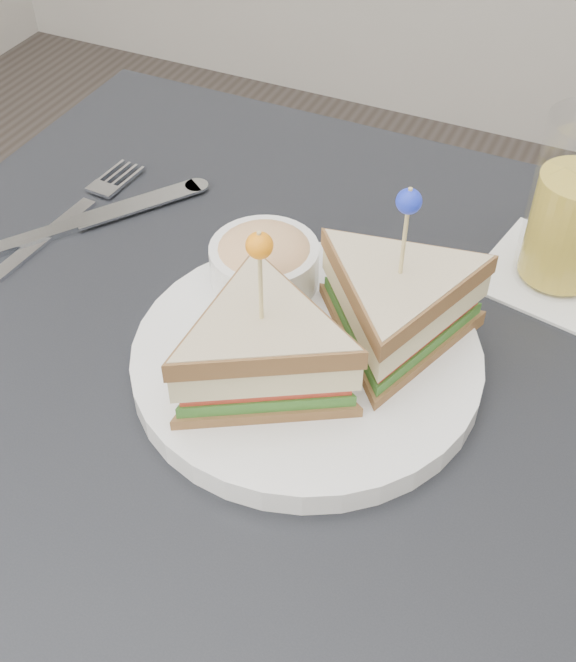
# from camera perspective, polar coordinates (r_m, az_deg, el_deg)

# --- Properties ---
(table) EXTENTS (0.80, 0.80, 0.75)m
(table) POSITION_cam_1_polar(r_m,az_deg,el_deg) (0.72, -1.07, -7.56)
(table) COLOR black
(table) RESTS_ON ground
(plate_meal) EXTENTS (0.31, 0.29, 0.16)m
(plate_meal) POSITION_cam_1_polar(r_m,az_deg,el_deg) (0.64, 2.08, 0.21)
(plate_meal) COLOR white
(plate_meal) RESTS_ON table
(cutlery_fork) EXTENTS (0.04, 0.21, 0.01)m
(cutlery_fork) POSITION_cam_1_polar(r_m,az_deg,el_deg) (0.85, -14.33, 7.98)
(cutlery_fork) COLOR silver
(cutlery_fork) RESTS_ON table
(cutlery_knife) EXTENTS (0.15, 0.21, 0.01)m
(cutlery_knife) POSITION_cam_1_polar(r_m,az_deg,el_deg) (0.83, -13.73, 7.34)
(cutlery_knife) COLOR #B4B9BF
(cutlery_knife) RESTS_ON table
(drink_set) EXTENTS (0.14, 0.14, 0.16)m
(drink_set) POSITION_cam_1_polar(r_m,az_deg,el_deg) (0.75, 19.02, 7.67)
(drink_set) COLOR white
(drink_set) RESTS_ON table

